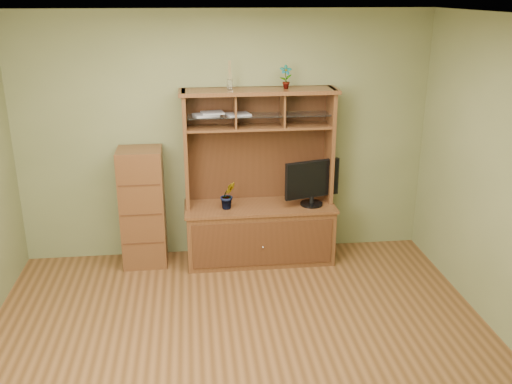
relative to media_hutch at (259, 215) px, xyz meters
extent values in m
cube|color=#513217|center=(-0.35, -1.73, -0.53)|extent=(4.50, 4.00, 0.02)
cube|color=white|center=(-0.35, -1.73, 2.19)|extent=(4.50, 4.00, 0.02)
cube|color=#626A3E|center=(-0.35, 0.28, 0.83)|extent=(4.50, 0.02, 2.70)
cube|color=#626A3E|center=(-0.35, -3.74, 0.83)|extent=(4.50, 0.02, 2.70)
cube|color=#472714|center=(0.00, -0.02, -0.21)|extent=(1.60, 0.55, 0.62)
cube|color=#361D0E|center=(0.00, -0.30, -0.21)|extent=(1.50, 0.01, 0.50)
sphere|color=silver|center=(0.00, -0.32, -0.24)|extent=(0.02, 0.02, 0.02)
cube|color=#472714|center=(0.00, -0.02, 0.11)|extent=(1.64, 0.59, 0.03)
cube|color=#472714|center=(-0.78, 0.08, 0.75)|extent=(0.04, 0.35, 1.25)
cube|color=#472714|center=(0.78, 0.08, 0.75)|extent=(0.04, 0.35, 1.25)
cube|color=#361D0E|center=(0.00, 0.24, 0.75)|extent=(1.52, 0.02, 1.25)
cube|color=#472714|center=(0.00, 0.08, 1.36)|extent=(1.66, 0.40, 0.04)
cube|color=#472714|center=(0.00, 0.08, 0.98)|extent=(1.52, 0.32, 0.02)
cube|color=#472714|center=(-0.25, 0.08, 1.16)|extent=(0.02, 0.31, 0.35)
cube|color=#472714|center=(0.25, 0.08, 1.16)|extent=(0.02, 0.31, 0.35)
cube|color=silver|center=(0.00, 0.07, 1.11)|extent=(1.50, 0.27, 0.01)
cylinder|color=black|center=(0.56, -0.08, 0.14)|extent=(0.24, 0.24, 0.02)
cylinder|color=black|center=(0.56, -0.08, 0.19)|extent=(0.05, 0.05, 0.08)
cube|color=black|center=(0.56, -0.08, 0.42)|extent=(0.62, 0.22, 0.41)
imported|color=#2B551D|center=(-0.35, -0.08, 0.28)|extent=(0.20, 0.18, 0.30)
imported|color=#2F6D26|center=(0.28, 0.08, 1.50)|extent=(0.13, 0.09, 0.24)
cylinder|color=silver|center=(-0.30, 0.08, 1.43)|extent=(0.06, 0.06, 0.11)
cylinder|color=#997B4C|center=(-0.30, 0.08, 1.58)|extent=(0.04, 0.04, 0.19)
cube|color=#A7A8AC|center=(-0.56, 0.08, 1.12)|extent=(0.29, 0.25, 0.02)
cube|color=#A7A8AC|center=(-0.49, 0.08, 1.14)|extent=(0.25, 0.21, 0.02)
cube|color=#A7A8AC|center=(-0.22, 0.08, 1.12)|extent=(0.28, 0.24, 0.02)
cube|color=#472714|center=(-1.27, 0.04, 0.13)|extent=(0.47, 0.42, 1.31)
cube|color=#361D0E|center=(-1.27, -0.17, -0.20)|extent=(0.43, 0.01, 0.02)
cube|color=#361D0E|center=(-1.27, -0.17, 0.13)|extent=(0.43, 0.01, 0.01)
cube|color=#361D0E|center=(-1.27, -0.17, 0.46)|extent=(0.43, 0.01, 0.01)
camera|label=1|loc=(-0.72, -5.81, 2.35)|focal=40.00mm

